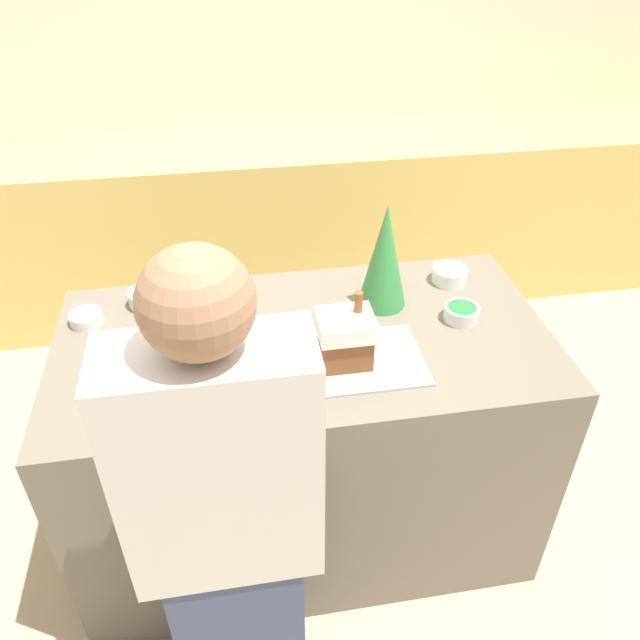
{
  "coord_description": "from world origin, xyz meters",
  "views": [
    {
      "loc": [
        -0.2,
        -1.5,
        2.05
      ],
      "look_at": [
        0.05,
        0.0,
        0.95
      ],
      "focal_mm": 35.0,
      "sensor_mm": 36.0,
      "label": 1
    }
  ],
  "objects_px": {
    "gingerbread_house": "(346,338)",
    "person": "(229,537)",
    "decorative_tree": "(384,257)",
    "candy_bowl_center_rear": "(86,318)",
    "candy_bowl_beside_tree": "(461,312)",
    "candy_bowl_far_left": "(230,313)",
    "candy_bowl_near_tray_right": "(187,346)",
    "candy_bowl_near_tray_left": "(149,297)",
    "candy_bowl_front_corner": "(450,274)",
    "baking_tray": "(345,362)",
    "cookbook": "(128,345)"
  },
  "relations": [
    {
      "from": "gingerbread_house",
      "to": "person",
      "type": "relative_size",
      "value": 0.14
    },
    {
      "from": "cookbook",
      "to": "candy_bowl_near_tray_right",
      "type": "bearing_deg",
      "value": -17.18
    },
    {
      "from": "candy_bowl_beside_tree",
      "to": "person",
      "type": "height_order",
      "value": "person"
    },
    {
      "from": "gingerbread_house",
      "to": "cookbook",
      "type": "xyz_separation_m",
      "value": [
        -0.63,
        0.18,
        -0.08
      ]
    },
    {
      "from": "gingerbread_house",
      "to": "candy_bowl_front_corner",
      "type": "height_order",
      "value": "gingerbread_house"
    },
    {
      "from": "gingerbread_house",
      "to": "candy_bowl_beside_tree",
      "type": "distance_m",
      "value": 0.44
    },
    {
      "from": "candy_bowl_center_rear",
      "to": "cookbook",
      "type": "distance_m",
      "value": 0.2
    },
    {
      "from": "candy_bowl_far_left",
      "to": "person",
      "type": "distance_m",
      "value": 0.75
    },
    {
      "from": "decorative_tree",
      "to": "candy_bowl_far_left",
      "type": "relative_size",
      "value": 2.91
    },
    {
      "from": "candy_bowl_near_tray_left",
      "to": "person",
      "type": "height_order",
      "value": "person"
    },
    {
      "from": "candy_bowl_center_rear",
      "to": "person",
      "type": "height_order",
      "value": "person"
    },
    {
      "from": "decorative_tree",
      "to": "person",
      "type": "bearing_deg",
      "value": -125.77
    },
    {
      "from": "candy_bowl_near_tray_right",
      "to": "candy_bowl_center_rear",
      "type": "distance_m",
      "value": 0.37
    },
    {
      "from": "decorative_tree",
      "to": "candy_bowl_center_rear",
      "type": "relative_size",
      "value": 3.39
    },
    {
      "from": "baking_tray",
      "to": "cookbook",
      "type": "bearing_deg",
      "value": 164.08
    },
    {
      "from": "baking_tray",
      "to": "candy_bowl_center_rear",
      "type": "bearing_deg",
      "value": 156.65
    },
    {
      "from": "gingerbread_house",
      "to": "candy_bowl_center_rear",
      "type": "bearing_deg",
      "value": 156.68
    },
    {
      "from": "baking_tray",
      "to": "candy_bowl_center_rear",
      "type": "relative_size",
      "value": 4.39
    },
    {
      "from": "candy_bowl_far_left",
      "to": "candy_bowl_beside_tree",
      "type": "distance_m",
      "value": 0.73
    },
    {
      "from": "candy_bowl_beside_tree",
      "to": "candy_bowl_near_tray_right",
      "type": "relative_size",
      "value": 1.13
    },
    {
      "from": "decorative_tree",
      "to": "person",
      "type": "relative_size",
      "value": 0.22
    },
    {
      "from": "candy_bowl_beside_tree",
      "to": "candy_bowl_center_rear",
      "type": "height_order",
      "value": "candy_bowl_beside_tree"
    },
    {
      "from": "candy_bowl_beside_tree",
      "to": "candy_bowl_center_rear",
      "type": "relative_size",
      "value": 1.06
    },
    {
      "from": "gingerbread_house",
      "to": "person",
      "type": "xyz_separation_m",
      "value": [
        -0.36,
        -0.47,
        -0.18
      ]
    },
    {
      "from": "gingerbread_house",
      "to": "decorative_tree",
      "type": "bearing_deg",
      "value": 57.57
    },
    {
      "from": "candy_bowl_near_tray_left",
      "to": "cookbook",
      "type": "bearing_deg",
      "value": -103.07
    },
    {
      "from": "baking_tray",
      "to": "decorative_tree",
      "type": "relative_size",
      "value": 1.3
    },
    {
      "from": "gingerbread_house",
      "to": "candy_bowl_far_left",
      "type": "bearing_deg",
      "value": 139.98
    },
    {
      "from": "gingerbread_house",
      "to": "candy_bowl_far_left",
      "type": "height_order",
      "value": "gingerbread_house"
    },
    {
      "from": "candy_bowl_center_rear",
      "to": "gingerbread_house",
      "type": "bearing_deg",
      "value": -23.32
    },
    {
      "from": "cookbook",
      "to": "person",
      "type": "bearing_deg",
      "value": -67.98
    },
    {
      "from": "candy_bowl_beside_tree",
      "to": "candy_bowl_near_tray_right",
      "type": "xyz_separation_m",
      "value": [
        -0.85,
        -0.03,
        -0.0
      ]
    },
    {
      "from": "candy_bowl_front_corner",
      "to": "candy_bowl_center_rear",
      "type": "distance_m",
      "value": 1.21
    },
    {
      "from": "candy_bowl_near_tray_right",
      "to": "cookbook",
      "type": "xyz_separation_m",
      "value": [
        -0.18,
        0.05,
        -0.02
      ]
    },
    {
      "from": "candy_bowl_near_tray_right",
      "to": "candy_bowl_near_tray_left",
      "type": "bearing_deg",
      "value": 114.05
    },
    {
      "from": "candy_bowl_far_left",
      "to": "candy_bowl_near_tray_right",
      "type": "xyz_separation_m",
      "value": [
        -0.13,
        -0.14,
        -0.0
      ]
    },
    {
      "from": "gingerbread_house",
      "to": "candy_bowl_near_tray_left",
      "type": "xyz_separation_m",
      "value": [
        -0.57,
        0.4,
        -0.06
      ]
    },
    {
      "from": "candy_bowl_near_tray_right",
      "to": "candy_bowl_far_left",
      "type": "bearing_deg",
      "value": 46.57
    },
    {
      "from": "candy_bowl_front_corner",
      "to": "person",
      "type": "xyz_separation_m",
      "value": [
        -0.81,
        -0.84,
        -0.11
      ]
    },
    {
      "from": "candy_bowl_far_left",
      "to": "candy_bowl_center_rear",
      "type": "height_order",
      "value": "candy_bowl_far_left"
    },
    {
      "from": "baking_tray",
      "to": "decorative_tree",
      "type": "xyz_separation_m",
      "value": [
        0.18,
        0.28,
        0.17
      ]
    },
    {
      "from": "decorative_tree",
      "to": "person",
      "type": "distance_m",
      "value": 0.96
    },
    {
      "from": "baking_tray",
      "to": "candy_bowl_near_tray_right",
      "type": "relative_size",
      "value": 4.69
    },
    {
      "from": "decorative_tree",
      "to": "candy_bowl_far_left",
      "type": "height_order",
      "value": "decorative_tree"
    },
    {
      "from": "baking_tray",
      "to": "candy_bowl_center_rear",
      "type": "xyz_separation_m",
      "value": [
        -0.76,
        0.33,
        0.02
      ]
    },
    {
      "from": "candy_bowl_front_corner",
      "to": "person",
      "type": "bearing_deg",
      "value": -133.73
    },
    {
      "from": "candy_bowl_far_left",
      "to": "candy_bowl_center_rear",
      "type": "distance_m",
      "value": 0.45
    },
    {
      "from": "candy_bowl_center_rear",
      "to": "candy_bowl_beside_tree",
      "type": "bearing_deg",
      "value": -8.64
    },
    {
      "from": "candy_bowl_near_tray_right",
      "to": "gingerbread_house",
      "type": "bearing_deg",
      "value": -15.37
    },
    {
      "from": "decorative_tree",
      "to": "cookbook",
      "type": "relative_size",
      "value": 1.78
    }
  ]
}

